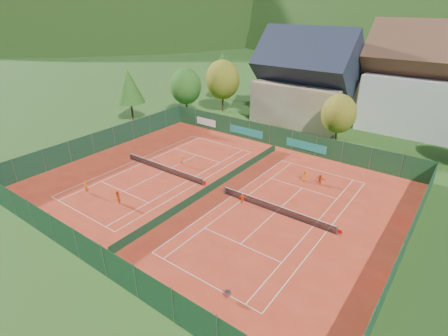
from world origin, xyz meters
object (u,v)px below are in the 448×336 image
(chalet, at_px, (306,83))
(player_right_far_b, at_px, (320,179))
(player_left_near, at_px, (86,187))
(player_right_near, at_px, (242,198))
(player_left_far, at_px, (182,161))
(player_left_mid, at_px, (118,198))
(player_right_far_a, at_px, (304,176))
(ball_hopper, at_px, (228,293))
(hotel_block_a, at_px, (436,87))

(chalet, bearing_deg, player_right_far_b, -60.33)
(player_left_near, bearing_deg, player_right_near, 27.26)
(player_left_far, distance_m, player_right_near, 12.16)
(player_left_far, relative_size, player_right_far_b, 1.10)
(player_left_mid, bearing_deg, player_right_far_a, 80.67)
(chalet, bearing_deg, player_right_far_a, -64.62)
(player_right_far_a, xyz_separation_m, player_right_far_b, (1.80, 0.50, -0.09))
(ball_hopper, distance_m, player_right_far_b, 20.87)
(player_left_mid, distance_m, player_right_far_a, 21.49)
(hotel_block_a, distance_m, player_left_near, 52.96)
(player_left_near, distance_m, player_left_far, 12.41)
(ball_hopper, xyz_separation_m, player_right_far_a, (-3.40, 20.31, 0.13))
(chalet, relative_size, player_right_near, 13.38)
(player_left_mid, xyz_separation_m, player_right_far_a, (13.67, 16.58, -0.09))
(player_left_far, bearing_deg, player_right_far_a, -129.65)
(ball_hopper, bearing_deg, player_left_mid, 167.69)
(player_left_far, distance_m, player_right_far_b, 17.55)
(ball_hopper, distance_m, player_right_far_a, 20.59)
(player_left_near, relative_size, player_right_near, 1.20)
(chalet, distance_m, player_right_near, 31.96)
(player_left_near, xyz_separation_m, player_right_near, (15.41, 8.46, -0.12))
(chalet, distance_m, hotel_block_a, 19.94)
(player_left_near, height_order, player_right_near, player_left_near)
(player_left_mid, relative_size, player_right_far_b, 1.31)
(chalet, height_order, player_left_mid, chalet)
(hotel_block_a, distance_m, player_right_far_a, 29.93)
(hotel_block_a, relative_size, player_right_near, 17.84)
(player_right_near, height_order, player_right_far_a, player_right_far_a)
(player_left_mid, bearing_deg, player_right_far_b, 78.01)
(chalet, distance_m, player_left_near, 40.26)
(player_left_near, height_order, player_left_mid, player_left_mid)
(ball_hopper, distance_m, player_left_far, 23.58)
(hotel_block_a, bearing_deg, player_left_mid, -116.64)
(player_left_mid, height_order, player_left_far, player_left_mid)
(hotel_block_a, bearing_deg, player_right_far_a, -107.20)
(player_left_near, relative_size, player_left_mid, 0.94)
(chalet, bearing_deg, player_left_near, -101.77)
(hotel_block_a, relative_size, player_right_far_a, 15.87)
(hotel_block_a, bearing_deg, ball_hopper, -96.19)
(player_left_mid, height_order, player_right_far_b, player_left_mid)
(chalet, height_order, player_right_near, chalet)
(chalet, height_order, ball_hopper, chalet)
(player_left_far, xyz_separation_m, player_right_near, (11.68, -3.37, -0.04))
(ball_hopper, xyz_separation_m, player_left_far, (-18.17, 15.03, 0.09))
(player_left_mid, relative_size, player_right_near, 1.28)
(player_right_near, relative_size, player_right_far_b, 1.03)
(player_right_near, distance_m, player_right_far_a, 9.19)
(ball_hopper, relative_size, player_right_far_a, 0.59)
(player_right_far_a, bearing_deg, chalet, -63.58)
(ball_hopper, relative_size, player_left_mid, 0.52)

